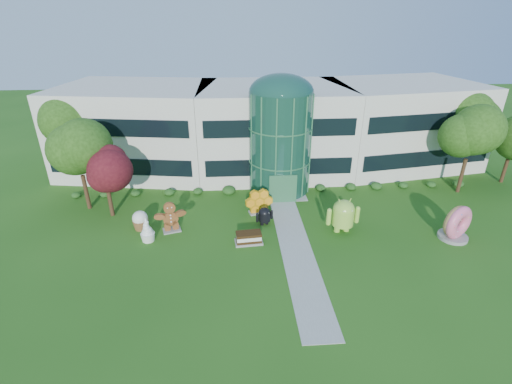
{
  "coord_description": "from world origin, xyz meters",
  "views": [
    {
      "loc": [
        -4.71,
        -22.25,
        16.34
      ],
      "look_at": [
        -2.74,
        6.0,
        2.6
      ],
      "focal_mm": 26.0,
      "sensor_mm": 36.0,
      "label": 1
    }
  ],
  "objects_px": {
    "android_black": "(264,215)",
    "gingerbread": "(170,217)",
    "donut": "(456,222)",
    "android_green": "(343,214)"
  },
  "relations": [
    {
      "from": "android_green",
      "to": "donut",
      "type": "xyz_separation_m",
      "value": [
        8.6,
        -1.7,
        -0.17
      ]
    },
    {
      "from": "android_black",
      "to": "donut",
      "type": "distance_m",
      "value": 15.24
    },
    {
      "from": "android_green",
      "to": "donut",
      "type": "relative_size",
      "value": 1.11
    },
    {
      "from": "android_green",
      "to": "donut",
      "type": "height_order",
      "value": "android_green"
    },
    {
      "from": "donut",
      "to": "android_green",
      "type": "bearing_deg",
      "value": 142.19
    },
    {
      "from": "android_green",
      "to": "android_black",
      "type": "height_order",
      "value": "android_green"
    },
    {
      "from": "donut",
      "to": "gingerbread",
      "type": "relative_size",
      "value": 1.02
    },
    {
      "from": "gingerbread",
      "to": "donut",
      "type": "bearing_deg",
      "value": -22.54
    },
    {
      "from": "android_black",
      "to": "gingerbread",
      "type": "height_order",
      "value": "gingerbread"
    },
    {
      "from": "android_black",
      "to": "gingerbread",
      "type": "relative_size",
      "value": 0.64
    }
  ]
}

